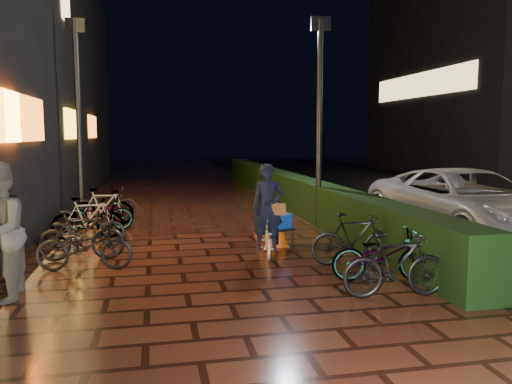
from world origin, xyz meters
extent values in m
plane|color=#381911|center=(0.00, 0.00, 0.00)|extent=(80.00, 80.00, 0.00)
cube|color=black|center=(9.00, 5.00, 0.00)|extent=(11.00, 60.00, 0.01)
cube|color=black|center=(3.30, 8.00, 0.50)|extent=(0.70, 20.00, 1.00)
imported|color=#B6B6BB|center=(5.89, 2.35, 0.76)|extent=(2.69, 5.51, 1.51)
cube|color=yellow|center=(-3.45, 1.50, 2.60)|extent=(0.08, 2.00, 0.90)
cube|color=orange|center=(-3.45, 3.00, 2.60)|extent=(0.08, 3.00, 0.90)
cube|color=yellow|center=(-3.45, 9.00, 2.60)|extent=(0.08, 2.80, 0.90)
cube|color=orange|center=(-3.45, 14.00, 2.60)|extent=(0.08, 2.20, 0.90)
cube|color=#FFD88C|center=(-3.45, 8.50, 6.20)|extent=(0.06, 1.20, 1.20)
cube|color=black|center=(17.50, 18.00, 7.00)|extent=(8.00, 14.00, 14.00)
cube|color=#FFD88C|center=(13.45, 18.00, 5.00)|extent=(0.06, 10.00, 1.30)
cylinder|color=black|center=(3.00, 4.15, 2.51)|extent=(0.15, 0.15, 5.02)
cube|color=black|center=(3.00, 4.15, 4.92)|extent=(0.49, 0.13, 0.34)
cylinder|color=black|center=(-2.95, 6.66, 2.63)|extent=(0.15, 0.15, 5.26)
cube|color=black|center=(-2.95, 6.66, 5.16)|extent=(0.51, 0.11, 0.35)
imported|color=white|center=(1.09, 1.48, 0.32)|extent=(0.63, 1.28, 0.64)
imported|color=black|center=(1.08, 1.39, 0.93)|extent=(0.65, 0.49, 1.64)
cube|color=brown|center=(1.26, 1.34, 0.90)|extent=(0.30, 0.17, 0.21)
cone|color=#D64C0B|center=(1.50, 2.20, 0.32)|extent=(0.40, 0.40, 0.64)
cone|color=#FF520D|center=(1.43, 3.38, 0.32)|extent=(0.40, 0.40, 0.64)
cube|color=#FF670D|center=(1.50, 2.20, 0.01)|extent=(0.37, 0.37, 0.03)
cube|color=red|center=(1.43, 3.38, 0.01)|extent=(0.37, 0.37, 0.03)
cube|color=red|center=(1.46, 2.79, 0.60)|extent=(0.15, 1.36, 0.06)
cube|color=black|center=(1.47, 2.06, 0.39)|extent=(0.65, 0.59, 0.04)
cylinder|color=black|center=(1.33, 1.82, 0.19)|extent=(0.04, 0.04, 0.37)
cylinder|color=black|center=(1.73, 1.97, 0.19)|extent=(0.04, 0.04, 0.37)
cylinder|color=black|center=(1.21, 2.15, 0.19)|extent=(0.04, 0.04, 0.37)
cylinder|color=black|center=(1.61, 2.30, 0.19)|extent=(0.04, 0.04, 0.37)
cube|color=#0D39AB|center=(1.47, 2.06, 0.56)|extent=(0.48, 0.44, 0.29)
cylinder|color=black|center=(1.38, 1.87, 0.54)|extent=(0.17, 0.43, 0.94)
imported|color=black|center=(-2.43, 3.71, 0.46)|extent=(1.57, 0.57, 0.93)
imported|color=black|center=(-2.16, 1.07, 0.42)|extent=(1.63, 0.70, 0.83)
imported|color=black|center=(-2.32, 1.77, 0.46)|extent=(1.55, 0.46, 0.93)
imported|color=black|center=(-2.28, 5.49, 0.46)|extent=(1.59, 0.69, 0.93)
imported|color=black|center=(-2.26, 6.40, 0.42)|extent=(1.62, 0.66, 0.83)
imported|color=black|center=(-2.38, 2.85, 0.42)|extent=(1.59, 0.57, 0.83)
imported|color=black|center=(-2.30, 4.73, 0.42)|extent=(1.60, 0.58, 0.83)
imported|color=black|center=(2.31, -1.29, 0.46)|extent=(1.57, 0.53, 0.93)
imported|color=black|center=(2.44, 0.50, 0.46)|extent=(1.58, 0.61, 0.93)
imported|color=black|center=(2.48, -0.51, 0.42)|extent=(1.66, 0.81, 0.83)
camera|label=1|loc=(-0.97, -7.59, 2.29)|focal=35.00mm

